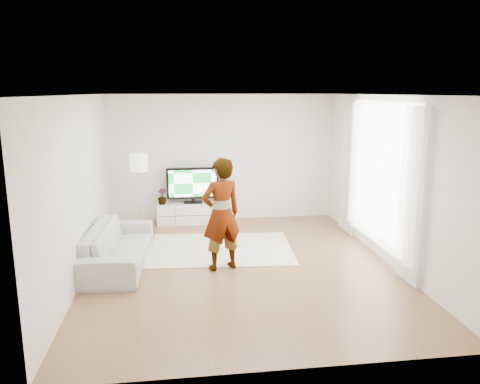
{
  "coord_description": "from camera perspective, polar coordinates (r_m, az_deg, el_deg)",
  "views": [
    {
      "loc": [
        -0.99,
        -7.29,
        2.85
      ],
      "look_at": [
        0.04,
        0.4,
        1.18
      ],
      "focal_mm": 35.0,
      "sensor_mm": 36.0,
      "label": 1
    }
  ],
  "objects": [
    {
      "name": "floor",
      "position": [
        7.89,
        0.07,
        -9.04
      ],
      "size": [
        6.0,
        6.0,
        0.0
      ],
      "primitive_type": "plane",
      "color": "olive",
      "rests_on": "ground"
    },
    {
      "name": "ceiling",
      "position": [
        7.35,
        0.08,
        11.75
      ],
      "size": [
        6.0,
        6.0,
        0.0
      ],
      "primitive_type": "plane",
      "color": "white",
      "rests_on": "wall_back"
    },
    {
      "name": "wall_left",
      "position": [
        7.58,
        -19.0,
        0.45
      ],
      "size": [
        0.02,
        6.0,
        2.8
      ],
      "primitive_type": "cube",
      "color": "silver",
      "rests_on": "floor"
    },
    {
      "name": "wall_right",
      "position": [
        8.21,
        17.64,
        1.39
      ],
      "size": [
        0.02,
        6.0,
        2.8
      ],
      "primitive_type": "cube",
      "color": "silver",
      "rests_on": "floor"
    },
    {
      "name": "wall_back",
      "position": [
        10.44,
        -2.15,
        4.15
      ],
      "size": [
        5.0,
        0.02,
        2.8
      ],
      "primitive_type": "cube",
      "color": "silver",
      "rests_on": "floor"
    },
    {
      "name": "wall_front",
      "position": [
        4.63,
        5.1,
        -6.15
      ],
      "size": [
        5.0,
        0.02,
        2.8
      ],
      "primitive_type": "cube",
      "color": "silver",
      "rests_on": "floor"
    },
    {
      "name": "window",
      "position": [
        8.46,
        16.69,
        2.1
      ],
      "size": [
        0.01,
        2.6,
        2.5
      ],
      "primitive_type": "cube",
      "color": "white",
      "rests_on": "wall_right"
    },
    {
      "name": "curtain_near",
      "position": [
        7.3,
        20.21,
        -0.48
      ],
      "size": [
        0.04,
        0.7,
        2.6
      ],
      "primitive_type": "cube",
      "color": "white",
      "rests_on": "floor"
    },
    {
      "name": "curtain_far",
      "position": [
        9.63,
        13.07,
        2.87
      ],
      "size": [
        0.04,
        0.7,
        2.6
      ],
      "primitive_type": "cube",
      "color": "white",
      "rests_on": "floor"
    },
    {
      "name": "media_console",
      "position": [
        10.4,
        -5.71,
        -2.56
      ],
      "size": [
        1.57,
        0.45,
        0.44
      ],
      "color": "white",
      "rests_on": "floor"
    },
    {
      "name": "television",
      "position": [
        10.28,
        -5.79,
        0.98
      ],
      "size": [
        1.14,
        0.22,
        0.79
      ],
      "color": "black",
      "rests_on": "media_console"
    },
    {
      "name": "game_console",
      "position": [
        10.36,
        -1.94,
        -0.7
      ],
      "size": [
        0.06,
        0.16,
        0.21
      ],
      "rotation": [
        0.0,
        0.0,
        -0.1
      ],
      "color": "white",
      "rests_on": "media_console"
    },
    {
      "name": "potted_plant",
      "position": [
        10.3,
        -9.48,
        -0.53
      ],
      "size": [
        0.26,
        0.26,
        0.35
      ],
      "primitive_type": "imported",
      "rotation": [
        0.0,
        0.0,
        -0.41
      ],
      "color": "#3F7238",
      "rests_on": "media_console"
    },
    {
      "name": "rug",
      "position": [
        8.71,
        -2.42,
        -6.92
      ],
      "size": [
        2.74,
        2.07,
        0.01
      ],
      "primitive_type": "cube",
      "rotation": [
        0.0,
        0.0,
        -0.08
      ],
      "color": "#F2E7CE",
      "rests_on": "floor"
    },
    {
      "name": "player",
      "position": [
        7.5,
        -2.3,
        -2.72
      ],
      "size": [
        0.78,
        0.64,
        1.83
      ],
      "primitive_type": "imported",
      "rotation": [
        0.0,
        0.0,
        3.5
      ],
      "color": "#334772",
      "rests_on": "rug"
    },
    {
      "name": "sofa",
      "position": [
        8.09,
        -14.58,
        -6.4
      ],
      "size": [
        1.02,
        2.33,
        0.67
      ],
      "primitive_type": "imported",
      "rotation": [
        0.0,
        0.0,
        1.51
      ],
      "color": "#B9BAB4",
      "rests_on": "floor"
    },
    {
      "name": "floor_lamp",
      "position": [
        9.56,
        -12.24,
        3.12
      ],
      "size": [
        0.37,
        0.37,
        1.65
      ],
      "color": "silver",
      "rests_on": "floor"
    }
  ]
}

